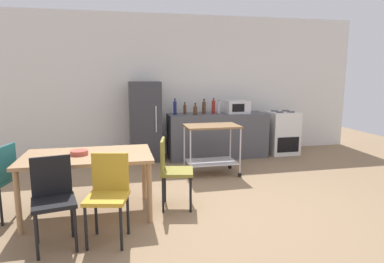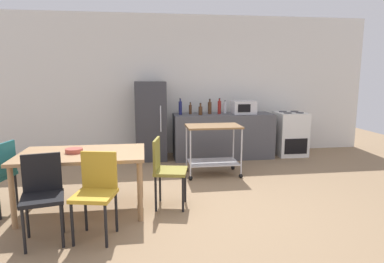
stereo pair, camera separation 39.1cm
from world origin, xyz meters
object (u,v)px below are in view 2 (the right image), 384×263
chair_olive (166,168)px  refrigerator (151,121)px  dining_table (82,159)px  bottle_soy_sauce (180,108)px  kitchen_cart (213,142)px  chair_mustard (96,189)px  bottle_sesame_oil (225,108)px  bottle_wine (210,108)px  microwave (244,107)px  bottle_olive_oil (190,109)px  bottle_soda (219,107)px  fruit_bowl (74,151)px  bottle_vinegar (200,110)px  stove_oven (290,134)px  chair_black (42,192)px

chair_olive → refrigerator: 2.52m
dining_table → bottle_soy_sauce: (1.47, 2.42, 0.37)m
kitchen_cart → chair_mustard: bearing=-130.1°
bottle_soy_sauce → bottle_sesame_oil: size_ratio=1.23×
bottle_wine → microwave: (0.68, -0.08, 0.00)m
bottle_olive_oil → bottle_soda: bearing=-3.6°
chair_olive → fruit_bowl: size_ratio=4.32×
bottle_sesame_oil → kitchen_cart: bearing=-111.9°
bottle_vinegar → chair_mustard: bearing=-118.2°
chair_olive → bottle_sesame_oil: 2.90m
microwave → bottle_sesame_oil: bearing=158.6°
bottle_soda → microwave: bearing=-7.1°
chair_mustard → chair_olive: bearing=55.0°
bottle_sesame_oil → refrigerator: bearing=179.9°
bottle_wine → bottle_sesame_oil: size_ratio=1.15×
stove_oven → refrigerator: (-2.90, 0.08, 0.32)m
dining_table → chair_black: size_ratio=1.69×
chair_olive → refrigerator: bearing=14.7°
stove_oven → bottle_vinegar: (-1.93, -0.12, 0.54)m
bottle_wine → chair_mustard: bearing=-120.1°
chair_olive → kitchen_cart: 1.54m
stove_oven → bottle_soy_sauce: 2.39m
bottle_soy_sauce → microwave: size_ratio=0.70×
stove_oven → refrigerator: size_ratio=0.59×
chair_mustard → bottle_vinegar: (1.61, 3.01, 0.47)m
chair_black → bottle_sesame_oil: bearing=37.9°
microwave → chair_black: bearing=-134.5°
microwave → bottle_soy_sauce: bearing=178.0°
bottle_olive_oil → bottle_wine: size_ratio=0.80×
bottle_vinegar → bottle_wine: size_ratio=0.78×
chair_black → microwave: (3.03, 3.08, 0.51)m
dining_table → kitchen_cart: 2.29m
kitchen_cart → bottle_wine: 1.28m
bottle_olive_oil → refrigerator: bearing=176.9°
dining_table → chair_black: chair_black is taller
fruit_bowl → chair_mustard: bearing=-63.9°
stove_oven → bottle_sesame_oil: size_ratio=3.53×
chair_mustard → refrigerator: size_ratio=0.57×
bottle_soy_sauce → stove_oven: bearing=0.3°
chair_olive → bottle_wine: (1.05, 2.45, 0.51)m
stove_oven → bottle_sesame_oil: 1.51m
stove_oven → microwave: microwave is taller
stove_oven → bottle_wine: 1.82m
microwave → chair_olive: bearing=-126.2°
chair_mustard → bottle_soy_sauce: size_ratio=2.77×
bottle_olive_oil → microwave: 1.07m
kitchen_cart → fruit_bowl: kitchen_cart is taller
bottle_vinegar → kitchen_cart: bearing=-87.8°
bottle_olive_oil → bottle_sesame_oil: bearing=3.3°
fruit_bowl → chair_black: bearing=-104.8°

